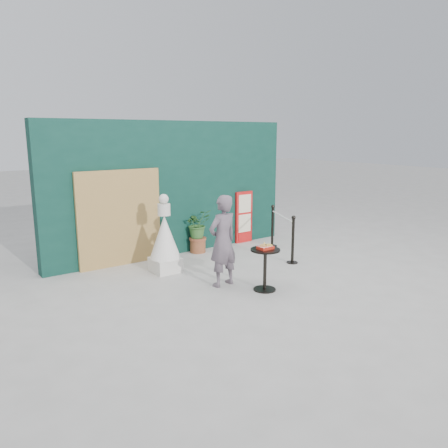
{
  "coord_description": "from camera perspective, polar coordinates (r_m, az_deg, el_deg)",
  "views": [
    {
      "loc": [
        -4.87,
        -5.49,
        2.72
      ],
      "look_at": [
        0.0,
        1.2,
        1.0
      ],
      "focal_mm": 35.0,
      "sensor_mm": 36.0,
      "label": 1
    }
  ],
  "objects": [
    {
      "name": "cafe_table",
      "position": [
        7.71,
        5.38,
        -5.08
      ],
      "size": [
        0.52,
        0.52,
        0.75
      ],
      "color": "black",
      "rests_on": "ground"
    },
    {
      "name": "food_basket",
      "position": [
        7.63,
        5.43,
        -2.99
      ],
      "size": [
        0.26,
        0.19,
        0.11
      ],
      "color": "red",
      "rests_on": "cafe_table"
    },
    {
      "name": "statue",
      "position": [
        8.72,
        -7.74,
        -2.16
      ],
      "size": [
        0.61,
        0.61,
        1.57
      ],
      "color": "silver",
      "rests_on": "ground"
    },
    {
      "name": "woman",
      "position": [
        7.82,
        -0.17,
        -2.23
      ],
      "size": [
        0.65,
        0.47,
        1.67
      ],
      "primitive_type": "imported",
      "rotation": [
        0.0,
        0.0,
        3.26
      ],
      "color": "#61535E",
      "rests_on": "ground"
    },
    {
      "name": "planter",
      "position": [
        10.1,
        -3.47,
        -0.49
      ],
      "size": [
        0.59,
        0.51,
        1.01
      ],
      "color": "brown",
      "rests_on": "ground"
    },
    {
      "name": "ground",
      "position": [
        7.83,
        5.23,
        -8.64
      ],
      "size": [
        60.0,
        60.0,
        0.0
      ],
      "primitive_type": "plane",
      "color": "#ADAAA5",
      "rests_on": "ground"
    },
    {
      "name": "stanchion_barrier",
      "position": [
        10.03,
        7.58,
        -1.18
      ],
      "size": [
        0.84,
        1.54,
        1.03
      ],
      "color": "black",
      "rests_on": "ground"
    },
    {
      "name": "back_wall",
      "position": [
        10.0,
        -6.61,
        4.65
      ],
      "size": [
        6.0,
        0.3,
        3.0
      ],
      "primitive_type": "cube",
      "color": "#0A2E26",
      "rests_on": "ground"
    },
    {
      "name": "menu_board",
      "position": [
        11.02,
        2.62,
        0.91
      ],
      "size": [
        0.5,
        0.07,
        1.3
      ],
      "color": "red",
      "rests_on": "ground"
    },
    {
      "name": "bamboo_fence",
      "position": [
        9.28,
        -13.43,
        0.73
      ],
      "size": [
        1.8,
        0.08,
        2.0
      ],
      "primitive_type": "cube",
      "color": "tan",
      "rests_on": "ground"
    }
  ]
}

